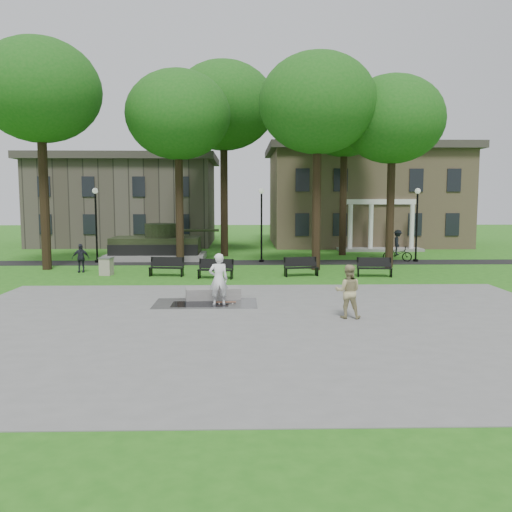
{
  "coord_description": "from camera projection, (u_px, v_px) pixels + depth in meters",
  "views": [
    {
      "loc": [
        -0.69,
        -22.26,
        4.13
      ],
      "look_at": [
        -0.08,
        2.97,
        1.4
      ],
      "focal_mm": 38.0,
      "sensor_mm": 36.0,
      "label": 1
    }
  ],
  "objects": [
    {
      "name": "friend_watching",
      "position": [
        348.0,
        291.0,
        18.47
      ],
      "size": [
        1.0,
        0.84,
        1.84
      ],
      "primitive_type": "imported",
      "rotation": [
        0.0,
        0.0,
        2.97
      ],
      "color": "tan",
      "rests_on": "plaza"
    },
    {
      "name": "park_bench_3",
      "position": [
        374.0,
        267.0,
        28.35
      ],
      "size": [
        1.83,
        0.67,
        1.0
      ],
      "rotation": [
        0.0,
        0.0,
        -0.08
      ],
      "color": "black",
      "rests_on": "ground"
    },
    {
      "name": "tree_4",
      "position": [
        224.0,
        106.0,
        37.33
      ],
      "size": [
        7.2,
        7.2,
        13.5
      ],
      "color": "black",
      "rests_on": "ground"
    },
    {
      "name": "trash_bin",
      "position": [
        106.0,
        266.0,
        28.92
      ],
      "size": [
        0.75,
        0.75,
        0.96
      ],
      "rotation": [
        0.0,
        0.0,
        -0.15
      ],
      "color": "#A19685",
      "rests_on": "ground"
    },
    {
      "name": "tank_monument",
      "position": [
        157.0,
        247.0,
        36.26
      ],
      "size": [
        7.45,
        3.4,
        2.4
      ],
      "color": "gray",
      "rests_on": "ground"
    },
    {
      "name": "park_bench_1",
      "position": [
        215.0,
        268.0,
        27.68
      ],
      "size": [
        1.85,
        0.83,
        1.0
      ],
      "rotation": [
        0.0,
        0.0,
        -0.17
      ],
      "color": "black",
      "rests_on": "ground"
    },
    {
      "name": "cyclist",
      "position": [
        398.0,
        248.0,
        35.09
      ],
      "size": [
        1.93,
        1.14,
        2.06
      ],
      "rotation": [
        0.0,
        0.0,
        1.36
      ],
      "color": "black",
      "rests_on": "ground"
    },
    {
      "name": "park_bench_0",
      "position": [
        167.0,
        266.0,
        28.53
      ],
      "size": [
        1.85,
        0.77,
        1.0
      ],
      "rotation": [
        0.0,
        0.0,
        -0.14
      ],
      "color": "black",
      "rests_on": "ground"
    },
    {
      "name": "building_right",
      "position": [
        363.0,
        195.0,
        48.2
      ],
      "size": [
        17.0,
        12.0,
        8.6
      ],
      "color": "#9E8460",
      "rests_on": "ground"
    },
    {
      "name": "pedestrian_walker",
      "position": [
        81.0,
        258.0,
        29.93
      ],
      "size": [
        0.98,
        0.52,
        1.59
      ],
      "primitive_type": "imported",
      "rotation": [
        0.0,
        0.0,
        0.14
      ],
      "color": "#22222D",
      "rests_on": "ground"
    },
    {
      "name": "skateboarder",
      "position": [
        219.0,
        279.0,
        20.67
      ],
      "size": [
        0.8,
        0.6,
        2.0
      ],
      "primitive_type": "imported",
      "rotation": [
        0.0,
        0.0,
        3.32
      ],
      "color": "white",
      "rests_on": "plaza"
    },
    {
      "name": "lamp_left",
      "position": [
        96.0,
        219.0,
        34.27
      ],
      "size": [
        0.36,
        0.36,
        4.73
      ],
      "color": "black",
      "rests_on": "ground"
    },
    {
      "name": "tree_0",
      "position": [
        40.0,
        91.0,
        30.17
      ],
      "size": [
        6.8,
        6.8,
        12.97
      ],
      "color": "black",
      "rests_on": "ground"
    },
    {
      "name": "tree_1",
      "position": [
        178.0,
        115.0,
        31.95
      ],
      "size": [
        6.2,
        6.2,
        11.63
      ],
      "color": "black",
      "rests_on": "ground"
    },
    {
      "name": "building_left",
      "position": [
        127.0,
        204.0,
        48.28
      ],
      "size": [
        15.0,
        10.0,
        7.2
      ],
      "primitive_type": "cube",
      "color": "#4C443D",
      "rests_on": "ground"
    },
    {
      "name": "park_bench_2",
      "position": [
        301.0,
        266.0,
        28.57
      ],
      "size": [
        1.85,
        0.85,
        1.0
      ],
      "rotation": [
        0.0,
        0.0,
        0.18
      ],
      "color": "black",
      "rests_on": "ground"
    },
    {
      "name": "tree_5",
      "position": [
        345.0,
        119.0,
        38.11
      ],
      "size": [
        6.4,
        6.4,
        12.44
      ],
      "color": "black",
      "rests_on": "ground"
    },
    {
      "name": "ground",
      "position": [
        260.0,
        297.0,
        22.59
      ],
      "size": [
        120.0,
        120.0,
        0.0
      ],
      "primitive_type": "plane",
      "color": "#256217",
      "rests_on": "ground"
    },
    {
      "name": "concrete_block",
      "position": [
        213.0,
        293.0,
        22.11
      ],
      "size": [
        2.32,
        1.29,
        0.45
      ],
      "primitive_type": "cube",
      "rotation": [
        0.0,
        0.0,
        0.14
      ],
      "color": "gray",
      "rests_on": "plaza"
    },
    {
      "name": "footpath",
      "position": [
        254.0,
        263.0,
        34.51
      ],
      "size": [
        44.0,
        2.6,
        0.01
      ],
      "primitive_type": "cube",
      "color": "black",
      "rests_on": "ground"
    },
    {
      "name": "puddle",
      "position": [
        200.0,
        304.0,
        20.93
      ],
      "size": [
        2.2,
        1.2,
        0.0
      ],
      "primitive_type": "cube",
      "color": "black",
      "rests_on": "plaza"
    },
    {
      "name": "lamp_right",
      "position": [
        417.0,
        218.0,
        34.77
      ],
      "size": [
        0.36,
        0.36,
        4.73
      ],
      "color": "black",
      "rests_on": "ground"
    },
    {
      "name": "lamp_mid",
      "position": [
        261.0,
        219.0,
        34.53
      ],
      "size": [
        0.36,
        0.36,
        4.73
      ],
      "color": "black",
      "rests_on": "ground"
    },
    {
      "name": "skateboard",
      "position": [
        226.0,
        303.0,
        21.06
      ],
      "size": [
        0.79,
        0.27,
        0.07
      ],
      "primitive_type": "cube",
      "rotation": [
        0.0,
        0.0,
        0.08
      ],
      "color": "brown",
      "rests_on": "plaza"
    },
    {
      "name": "tree_3",
      "position": [
        393.0,
        120.0,
        31.3
      ],
      "size": [
        6.0,
        6.0,
        11.19
      ],
      "color": "black",
      "rests_on": "ground"
    },
    {
      "name": "tree_2",
      "position": [
        318.0,
        104.0,
        30.12
      ],
      "size": [
        6.6,
        6.6,
        12.16
      ],
      "color": "black",
      "rests_on": "ground"
    },
    {
      "name": "plaza",
      "position": [
        264.0,
        325.0,
        17.62
      ],
      "size": [
        22.0,
        16.0,
        0.02
      ],
      "primitive_type": "cube",
      "color": "gray",
      "rests_on": "ground"
    }
  ]
}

